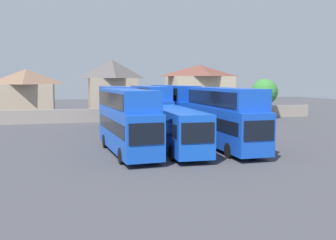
{
  "coord_description": "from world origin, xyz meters",
  "views": [
    {
      "loc": [
        -8.38,
        -28.13,
        5.53
      ],
      "look_at": [
        0.0,
        3.0,
        2.18
      ],
      "focal_mm": 40.37,
      "sensor_mm": 36.0,
      "label": 1
    }
  ],
  "objects_px": {
    "house_terrace_left": "(27,93)",
    "house_terrace_centre": "(112,87)",
    "bus_1": "(127,118)",
    "bus_5": "(150,105)",
    "tree_left_of_lot": "(265,92)",
    "bus_3": "(224,115)",
    "bus_4": "(116,106)",
    "bus_2": "(176,127)",
    "bus_6": "(174,105)",
    "house_terrace_right": "(199,89)"
  },
  "relations": [
    {
      "from": "house_terrace_left",
      "to": "house_terrace_centre",
      "type": "bearing_deg",
      "value": -7.22
    },
    {
      "from": "bus_1",
      "to": "house_terrace_left",
      "type": "relative_size",
      "value": 1.29
    },
    {
      "from": "bus_5",
      "to": "tree_left_of_lot",
      "type": "height_order",
      "value": "tree_left_of_lot"
    },
    {
      "from": "bus_3",
      "to": "bus_5",
      "type": "xyz_separation_m",
      "value": [
        -3.34,
        12.98,
        -0.01
      ]
    },
    {
      "from": "bus_3",
      "to": "bus_4",
      "type": "xyz_separation_m",
      "value": [
        -7.1,
        13.33,
        -0.03
      ]
    },
    {
      "from": "bus_2",
      "to": "bus_3",
      "type": "distance_m",
      "value": 4.14
    },
    {
      "from": "tree_left_of_lot",
      "to": "house_terrace_left",
      "type": "bearing_deg",
      "value": 160.18
    },
    {
      "from": "bus_1",
      "to": "bus_6",
      "type": "bearing_deg",
      "value": 146.56
    },
    {
      "from": "house_terrace_centre",
      "to": "bus_6",
      "type": "bearing_deg",
      "value": -75.37
    },
    {
      "from": "bus_1",
      "to": "house_terrace_left",
      "type": "bearing_deg",
      "value": -166.8
    },
    {
      "from": "bus_2",
      "to": "tree_left_of_lot",
      "type": "distance_m",
      "value": 28.62
    },
    {
      "from": "bus_2",
      "to": "house_terrace_left",
      "type": "distance_m",
      "value": 35.93
    },
    {
      "from": "bus_5",
      "to": "house_terrace_left",
      "type": "bearing_deg",
      "value": -144.43
    },
    {
      "from": "bus_5",
      "to": "house_terrace_right",
      "type": "height_order",
      "value": "house_terrace_right"
    },
    {
      "from": "bus_1",
      "to": "house_terrace_centre",
      "type": "distance_m",
      "value": 31.68
    },
    {
      "from": "bus_1",
      "to": "house_terrace_centre",
      "type": "relative_size",
      "value": 1.21
    },
    {
      "from": "bus_2",
      "to": "bus_4",
      "type": "relative_size",
      "value": 1.0
    },
    {
      "from": "bus_6",
      "to": "bus_2",
      "type": "bearing_deg",
      "value": -17.62
    },
    {
      "from": "bus_3",
      "to": "house_terrace_centre",
      "type": "xyz_separation_m",
      "value": [
        -5.33,
        31.39,
        1.71
      ]
    },
    {
      "from": "bus_1",
      "to": "house_terrace_left",
      "type": "xyz_separation_m",
      "value": [
        -10.21,
        33.14,
        0.99
      ]
    },
    {
      "from": "house_terrace_left",
      "to": "house_terrace_right",
      "type": "distance_m",
      "value": 27.52
    },
    {
      "from": "house_terrace_right",
      "to": "bus_5",
      "type": "bearing_deg",
      "value": -123.78
    },
    {
      "from": "bus_1",
      "to": "bus_2",
      "type": "distance_m",
      "value": 3.99
    },
    {
      "from": "house_terrace_centre",
      "to": "tree_left_of_lot",
      "type": "height_order",
      "value": "house_terrace_centre"
    },
    {
      "from": "bus_2",
      "to": "bus_1",
      "type": "bearing_deg",
      "value": -85.86
    },
    {
      "from": "house_terrace_left",
      "to": "house_terrace_centre",
      "type": "xyz_separation_m",
      "value": [
        12.81,
        -1.62,
        0.76
      ]
    },
    {
      "from": "bus_4",
      "to": "bus_6",
      "type": "distance_m",
      "value": 6.59
    },
    {
      "from": "bus_4",
      "to": "bus_5",
      "type": "distance_m",
      "value": 3.78
    },
    {
      "from": "bus_1",
      "to": "house_terrace_centre",
      "type": "xyz_separation_m",
      "value": [
        2.61,
        31.52,
        1.74
      ]
    },
    {
      "from": "tree_left_of_lot",
      "to": "bus_3",
      "type": "bearing_deg",
      "value": -126.34
    },
    {
      "from": "bus_2",
      "to": "bus_3",
      "type": "xyz_separation_m",
      "value": [
        4.04,
        -0.01,
        0.89
      ]
    },
    {
      "from": "bus_6",
      "to": "tree_left_of_lot",
      "type": "bearing_deg",
      "value": 114.16
    },
    {
      "from": "bus_4",
      "to": "house_terrace_left",
      "type": "bearing_deg",
      "value": -151.17
    },
    {
      "from": "bus_4",
      "to": "bus_6",
      "type": "bearing_deg",
      "value": 86.38
    },
    {
      "from": "bus_2",
      "to": "house_terrace_right",
      "type": "bearing_deg",
      "value": 159.26
    },
    {
      "from": "bus_5",
      "to": "house_terrace_centre",
      "type": "distance_m",
      "value": 18.59
    },
    {
      "from": "bus_3",
      "to": "tree_left_of_lot",
      "type": "bearing_deg",
      "value": 143.52
    },
    {
      "from": "bus_5",
      "to": "bus_6",
      "type": "bearing_deg",
      "value": 88.73
    },
    {
      "from": "bus_2",
      "to": "bus_5",
      "type": "height_order",
      "value": "bus_5"
    },
    {
      "from": "bus_1",
      "to": "house_terrace_right",
      "type": "relative_size",
      "value": 1.03
    },
    {
      "from": "bus_5",
      "to": "house_terrace_right",
      "type": "xyz_separation_m",
      "value": [
        12.69,
        18.97,
        1.37
      ]
    },
    {
      "from": "bus_4",
      "to": "house_terrace_right",
      "type": "relative_size",
      "value": 1.1
    },
    {
      "from": "house_terrace_centre",
      "to": "house_terrace_right",
      "type": "distance_m",
      "value": 14.69
    },
    {
      "from": "bus_5",
      "to": "bus_6",
      "type": "height_order",
      "value": "bus_6"
    },
    {
      "from": "bus_4",
      "to": "house_terrace_centre",
      "type": "distance_m",
      "value": 18.23
    },
    {
      "from": "bus_2",
      "to": "bus_3",
      "type": "height_order",
      "value": "bus_3"
    },
    {
      "from": "bus_5",
      "to": "tree_left_of_lot",
      "type": "distance_m",
      "value": 20.38
    },
    {
      "from": "tree_left_of_lot",
      "to": "bus_2",
      "type": "bearing_deg",
      "value": -132.9
    },
    {
      "from": "bus_5",
      "to": "house_terrace_left",
      "type": "distance_m",
      "value": 24.92
    },
    {
      "from": "bus_6",
      "to": "tree_left_of_lot",
      "type": "distance_m",
      "value": 17.83
    }
  ]
}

